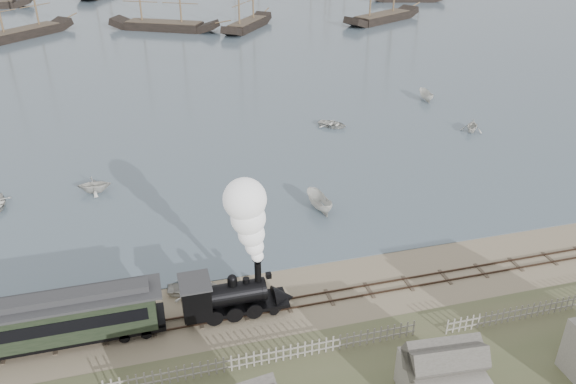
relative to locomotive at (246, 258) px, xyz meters
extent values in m
plane|color=gray|center=(6.78, 2.00, -4.35)|extent=(600.00, 600.00, 0.00)
cube|color=#39291F|center=(6.78, -0.50, -4.25)|extent=(120.00, 0.08, 0.12)
cube|color=#39291F|center=(6.78, 0.50, -4.25)|extent=(120.00, 0.08, 0.12)
cube|color=#42332A|center=(6.78, 0.00, -4.32)|extent=(120.00, 1.80, 0.06)
cube|color=black|center=(-0.77, 0.00, -3.63)|extent=(6.86, 2.02, 0.25)
cylinder|color=black|center=(-1.17, 0.00, -2.63)|extent=(4.23, 1.51, 1.51)
cube|color=black|center=(-3.39, 0.00, -2.42)|extent=(1.81, 2.22, 2.32)
cube|color=#323235|center=(-3.39, 0.00, -1.21)|extent=(2.02, 2.42, 0.12)
cylinder|color=black|center=(0.74, 0.00, -1.26)|extent=(0.44, 0.44, 1.61)
sphere|color=black|center=(-0.97, 0.00, -1.45)|extent=(0.65, 0.65, 0.65)
cone|color=black|center=(2.46, 0.00, -3.73)|extent=(1.41, 2.02, 2.02)
cube|color=black|center=(1.45, 0.00, -1.62)|extent=(0.35, 0.35, 0.35)
cube|color=black|center=(-12.17, 0.00, -3.66)|extent=(13.40, 2.20, 0.34)
cube|color=black|center=(-12.17, 0.00, -2.32)|extent=(12.44, 2.39, 2.39)
cube|color=black|center=(-12.17, -1.22, -2.08)|extent=(11.49, 0.06, 0.86)
cube|color=black|center=(-12.17, 1.22, -2.08)|extent=(11.49, 0.06, 0.86)
cube|color=#323235|center=(-12.17, 0.00, -1.08)|extent=(13.40, 2.58, 0.17)
cube|color=#323235|center=(-12.17, 0.00, -0.79)|extent=(11.96, 1.15, 0.43)
imported|color=silver|center=(-3.37, 3.17, -3.99)|extent=(2.89, 3.76, 0.72)
imported|color=silver|center=(-10.49, 20.65, -3.48)|extent=(2.84, 3.23, 1.61)
imported|color=silver|center=(8.84, 11.91, -3.55)|extent=(3.98, 2.03, 1.47)
imported|color=silver|center=(16.70, 30.76, -3.92)|extent=(4.27, 4.34, 0.74)
imported|color=silver|center=(32.11, 24.95, -3.53)|extent=(3.82, 3.75, 1.52)
imported|color=silver|center=(32.24, 36.84, -3.61)|extent=(3.60, 1.64, 1.35)
camera|label=1|loc=(-5.18, -29.35, 20.53)|focal=35.00mm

